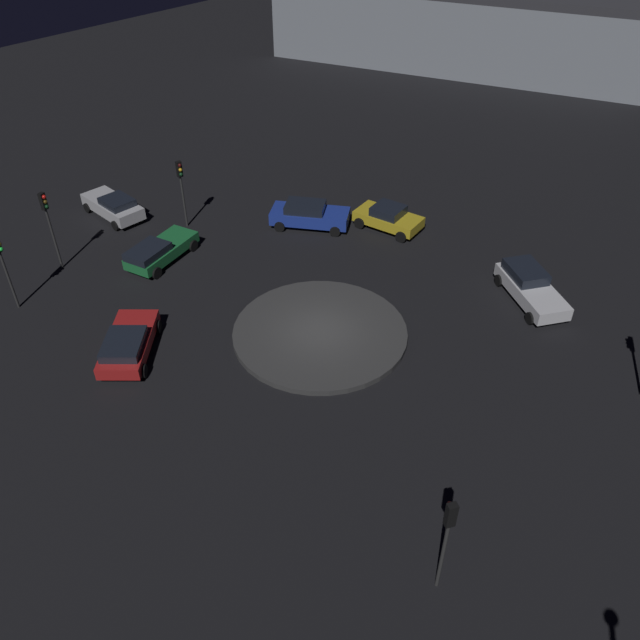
{
  "coord_description": "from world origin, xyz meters",
  "views": [
    {
      "loc": [
        17.97,
        14.9,
        19.04
      ],
      "look_at": [
        0.0,
        0.0,
        0.88
      ],
      "focal_mm": 36.06,
      "sensor_mm": 36.0,
      "label": 1
    }
  ],
  "objects_px": {
    "car_white": "(530,286)",
    "car_red": "(128,344)",
    "traffic_light_southeast": "(2,257)",
    "car_blue": "(309,214)",
    "car_green": "(159,251)",
    "traffic_light_south": "(181,181)",
    "car_yellow": "(388,217)",
    "traffic_light_south_near": "(48,216)",
    "store_building": "(466,21)",
    "car_silver": "(114,206)",
    "traffic_light_northeast": "(447,529)"
  },
  "relations": [
    {
      "from": "car_blue",
      "to": "traffic_light_south",
      "type": "distance_m",
      "value": 7.55
    },
    {
      "from": "car_red",
      "to": "store_building",
      "type": "bearing_deg",
      "value": -26.4
    },
    {
      "from": "car_red",
      "to": "traffic_light_south_near",
      "type": "bearing_deg",
      "value": 36.72
    },
    {
      "from": "traffic_light_northeast",
      "to": "car_white",
      "type": "bearing_deg",
      "value": -40.31
    },
    {
      "from": "car_silver",
      "to": "traffic_light_southeast",
      "type": "xyz_separation_m",
      "value": [
        8.68,
        3.99,
        2.18
      ]
    },
    {
      "from": "traffic_light_southeast",
      "to": "car_blue",
      "type": "bearing_deg",
      "value": 37.86
    },
    {
      "from": "car_yellow",
      "to": "traffic_light_south",
      "type": "height_order",
      "value": "traffic_light_south"
    },
    {
      "from": "car_yellow",
      "to": "car_red",
      "type": "relative_size",
      "value": 0.9
    },
    {
      "from": "car_yellow",
      "to": "traffic_light_southeast",
      "type": "xyz_separation_m",
      "value": [
        18.08,
        -9.59,
        2.18
      ]
    },
    {
      "from": "car_yellow",
      "to": "traffic_light_south_near",
      "type": "relative_size",
      "value": 0.91
    },
    {
      "from": "car_white",
      "to": "traffic_light_south_near",
      "type": "relative_size",
      "value": 1.07
    },
    {
      "from": "traffic_light_southeast",
      "to": "store_building",
      "type": "bearing_deg",
      "value": 63.47
    },
    {
      "from": "traffic_light_northeast",
      "to": "traffic_light_southeast",
      "type": "bearing_deg",
      "value": 35.37
    },
    {
      "from": "traffic_light_south",
      "to": "traffic_light_southeast",
      "type": "xyz_separation_m",
      "value": [
        10.7,
        -0.26,
        0.0
      ]
    },
    {
      "from": "traffic_light_southeast",
      "to": "car_white",
      "type": "bearing_deg",
      "value": 9.87
    },
    {
      "from": "car_silver",
      "to": "traffic_light_south",
      "type": "xyz_separation_m",
      "value": [
        -2.02,
        4.25,
        2.18
      ]
    },
    {
      "from": "car_white",
      "to": "traffic_light_south",
      "type": "height_order",
      "value": "traffic_light_south"
    },
    {
      "from": "car_white",
      "to": "traffic_light_south_near",
      "type": "bearing_deg",
      "value": -110.5
    },
    {
      "from": "car_blue",
      "to": "traffic_light_northeast",
      "type": "bearing_deg",
      "value": -69.28
    },
    {
      "from": "traffic_light_south_near",
      "to": "store_building",
      "type": "xyz_separation_m",
      "value": [
        -47.53,
        -2.84,
        0.49
      ]
    },
    {
      "from": "car_blue",
      "to": "car_yellow",
      "type": "relative_size",
      "value": 1.21
    },
    {
      "from": "traffic_light_south_near",
      "to": "traffic_light_northeast",
      "type": "bearing_deg",
      "value": -23.58
    },
    {
      "from": "store_building",
      "to": "traffic_light_southeast",
      "type": "bearing_deg",
      "value": 79.62
    },
    {
      "from": "store_building",
      "to": "car_green",
      "type": "bearing_deg",
      "value": 83.17
    },
    {
      "from": "car_blue",
      "to": "car_green",
      "type": "bearing_deg",
      "value": -143.87
    },
    {
      "from": "traffic_light_southeast",
      "to": "traffic_light_south_near",
      "type": "xyz_separation_m",
      "value": [
        -3.4,
        -1.47,
        0.23
      ]
    },
    {
      "from": "car_yellow",
      "to": "car_white",
      "type": "bearing_deg",
      "value": -12.92
    },
    {
      "from": "car_silver",
      "to": "traffic_light_south",
      "type": "relative_size",
      "value": 1.1
    },
    {
      "from": "car_green",
      "to": "car_white",
      "type": "height_order",
      "value": "car_white"
    },
    {
      "from": "traffic_light_south",
      "to": "store_building",
      "type": "bearing_deg",
      "value": 109.21
    },
    {
      "from": "car_green",
      "to": "store_building",
      "type": "height_order",
      "value": "store_building"
    },
    {
      "from": "car_white",
      "to": "store_building",
      "type": "xyz_separation_m",
      "value": [
        -34.19,
        -23.41,
        2.87
      ]
    },
    {
      "from": "car_green",
      "to": "traffic_light_south",
      "type": "relative_size",
      "value": 1.12
    },
    {
      "from": "car_yellow",
      "to": "store_building",
      "type": "height_order",
      "value": "store_building"
    },
    {
      "from": "traffic_light_south_near",
      "to": "car_yellow",
      "type": "bearing_deg",
      "value": 35.77
    },
    {
      "from": "car_white",
      "to": "car_red",
      "type": "relative_size",
      "value": 1.06
    },
    {
      "from": "car_blue",
      "to": "traffic_light_southeast",
      "type": "xyz_separation_m",
      "value": [
        15.34,
        -5.82,
        2.14
      ]
    },
    {
      "from": "car_green",
      "to": "store_building",
      "type": "relative_size",
      "value": 0.12
    },
    {
      "from": "traffic_light_southeast",
      "to": "car_silver",
      "type": "bearing_deg",
      "value": 83.33
    },
    {
      "from": "traffic_light_south",
      "to": "traffic_light_south_near",
      "type": "bearing_deg",
      "value": -90.64
    },
    {
      "from": "car_red",
      "to": "car_silver",
      "type": "bearing_deg",
      "value": 17.06
    },
    {
      "from": "car_blue",
      "to": "car_red",
      "type": "height_order",
      "value": "car_blue"
    },
    {
      "from": "car_red",
      "to": "traffic_light_southeast",
      "type": "distance_m",
      "value": 7.67
    },
    {
      "from": "traffic_light_southeast",
      "to": "store_building",
      "type": "xyz_separation_m",
      "value": [
        -50.93,
        -4.31,
        0.72
      ]
    },
    {
      "from": "car_yellow",
      "to": "traffic_light_south",
      "type": "relative_size",
      "value": 0.99
    },
    {
      "from": "car_white",
      "to": "traffic_light_northeast",
      "type": "height_order",
      "value": "traffic_light_northeast"
    },
    {
      "from": "car_white",
      "to": "traffic_light_southeast",
      "type": "relative_size",
      "value": 1.16
    },
    {
      "from": "traffic_light_south",
      "to": "car_white",
      "type": "bearing_deg",
      "value": 30.51
    },
    {
      "from": "traffic_light_south",
      "to": "traffic_light_northeast",
      "type": "xyz_separation_m",
      "value": [
        10.09,
        23.4,
        0.01
      ]
    },
    {
      "from": "car_red",
      "to": "traffic_light_southeast",
      "type": "relative_size",
      "value": 1.1
    }
  ]
}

